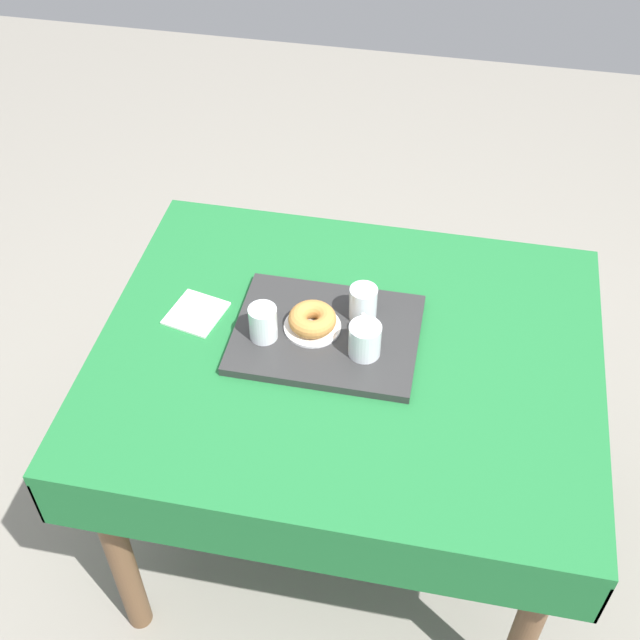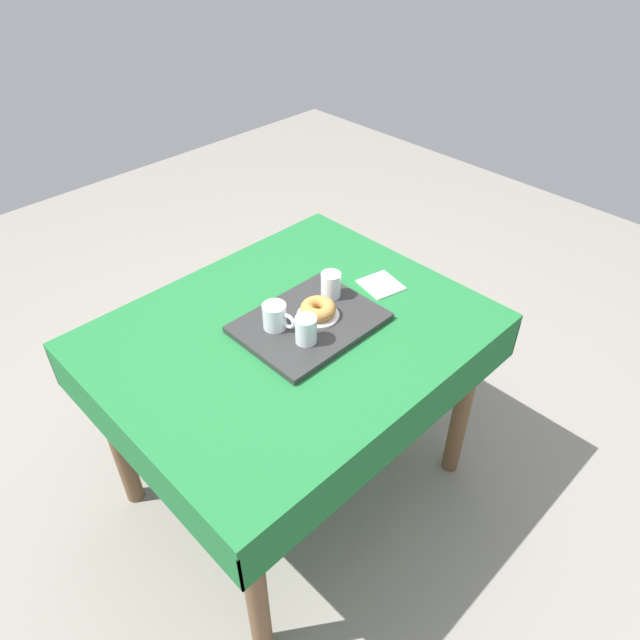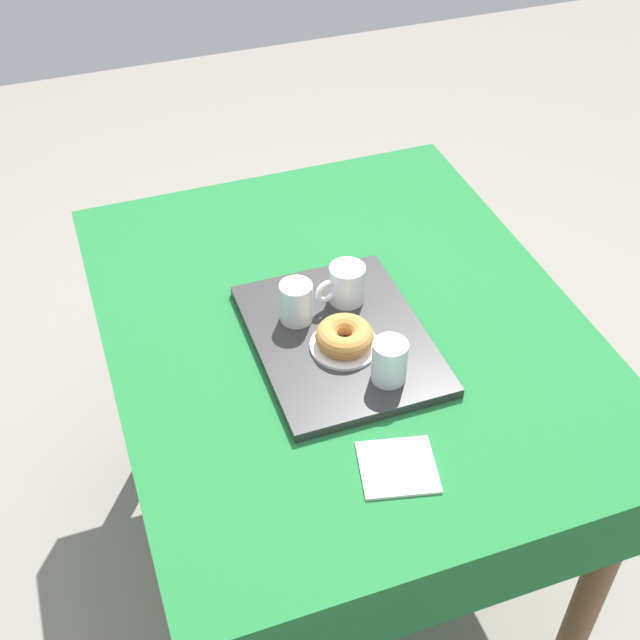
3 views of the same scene
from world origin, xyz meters
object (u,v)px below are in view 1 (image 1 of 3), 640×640
tea_mug_left (365,340)px  paper_napkin (196,313)px  dining_table (346,382)px  water_glass_near (363,305)px  water_glass_far (263,324)px  serving_tray (326,334)px  donut_plate_left (312,327)px  sugar_donut_left (312,319)px

tea_mug_left → paper_napkin: tea_mug_left is taller
dining_table → tea_mug_left: bearing=154.7°
dining_table → water_glass_near: water_glass_near is taller
paper_napkin → tea_mug_left: bearing=171.3°
water_glass_near → water_glass_far: bearing=27.0°
serving_tray → donut_plate_left: donut_plate_left is taller
dining_table → serving_tray: serving_tray is taller
water_glass_near → paper_napkin: size_ratio=0.67×
tea_mug_left → donut_plate_left: (0.13, -0.05, -0.04)m
dining_table → paper_napkin: bearing=-6.8°
tea_mug_left → water_glass_far: (0.24, -0.00, -0.00)m
donut_plate_left → serving_tray: bearing=174.1°
dining_table → tea_mug_left: size_ratio=10.44×
dining_table → serving_tray: size_ratio=2.72×
dining_table → sugar_donut_left: size_ratio=10.37×
water_glass_far → water_glass_near: bearing=-153.0°
water_glass_near → water_glass_far: 0.24m
serving_tray → sugar_donut_left: size_ratio=3.82×
water_glass_near → donut_plate_left: (0.11, 0.06, -0.03)m
serving_tray → paper_napkin: serving_tray is taller
sugar_donut_left → serving_tray: bearing=174.1°
tea_mug_left → donut_plate_left: size_ratio=0.83×
serving_tray → water_glass_near: (-0.07, -0.06, 0.05)m
tea_mug_left → water_glass_near: size_ratio=1.29×
serving_tray → water_glass_near: bearing=-139.1°
serving_tray → water_glass_far: (0.14, 0.04, 0.05)m
serving_tray → donut_plate_left: (0.03, -0.00, 0.01)m
tea_mug_left → paper_napkin: size_ratio=0.86×
dining_table → sugar_donut_left: sugar_donut_left is taller
sugar_donut_left → tea_mug_left: bearing=158.1°
serving_tray → paper_napkin: (0.32, -0.02, -0.01)m
sugar_donut_left → paper_napkin: (0.29, -0.01, -0.05)m
water_glass_near → water_glass_far: size_ratio=1.00×
sugar_donut_left → water_glass_near: bearing=-150.7°
dining_table → sugar_donut_left: (0.09, -0.03, 0.17)m
dining_table → paper_napkin: size_ratio=9.01×
serving_tray → tea_mug_left: size_ratio=3.84×
donut_plate_left → sugar_donut_left: sugar_donut_left is taller
donut_plate_left → water_glass_near: bearing=-150.7°
serving_tray → donut_plate_left: 0.04m
serving_tray → water_glass_far: size_ratio=4.98×
water_glass_far → dining_table: bearing=-175.7°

